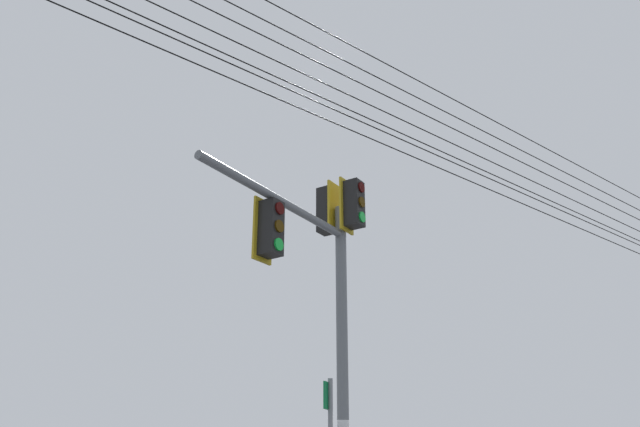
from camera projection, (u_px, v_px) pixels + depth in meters
signal_mast_assembly at (324, 277)px, 11.16m from camera, size 0.97×4.05×6.85m
overhead_wire_span at (282, 58)px, 12.37m from camera, size 7.35×30.29×2.51m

